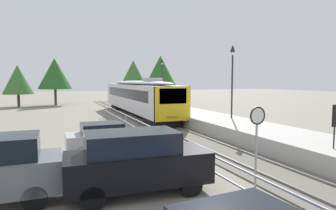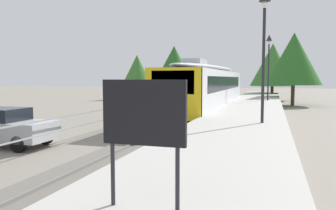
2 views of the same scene
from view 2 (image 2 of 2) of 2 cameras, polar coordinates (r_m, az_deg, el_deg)
name	(u,v)px [view 2 (image 2 of 2)]	position (r m, az deg, el deg)	size (l,w,h in m)	color
ground_plane	(130,127)	(18.87, -6.45, -3.73)	(160.00, 160.00, 0.00)	gray
track_rails	(182,129)	(17.87, 2.40, -4.06)	(3.20, 60.00, 0.14)	#6B665B
commuter_train	(209,86)	(25.07, 6.93, 3.24)	(2.82, 18.91, 3.74)	silver
station_platform	(244,123)	(17.27, 12.89, -3.08)	(3.90, 60.00, 0.90)	#B7B5AD
platform_lamp_mid_platform	(264,30)	(14.20, 16.07, 12.12)	(0.34, 0.34, 5.35)	#232328
platform_lamp_far_end	(269,55)	(28.78, 16.81, 8.18)	(0.34, 0.34, 5.35)	#232328
platform_notice_board	(144,117)	(4.58, -4.15, -2.08)	(1.20, 0.08, 1.80)	#232328
parked_hatchback_silver	(4,127)	(14.90, -26.24, -3.33)	(4.03, 1.83, 1.53)	#B7BABF
tree_behind_carpark	(294,59)	(35.64, 20.66, 7.37)	(5.41, 5.41, 7.22)	brown
tree_behind_station_far	(137,70)	(44.38, -5.29, 5.92)	(4.06, 4.06, 5.79)	brown
tree_distant_left	(174,63)	(43.67, 1.05, 7.10)	(4.85, 4.85, 6.90)	brown
tree_distant_centre	(273,65)	(43.15, 17.42, 6.58)	(5.36, 5.36, 6.98)	brown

